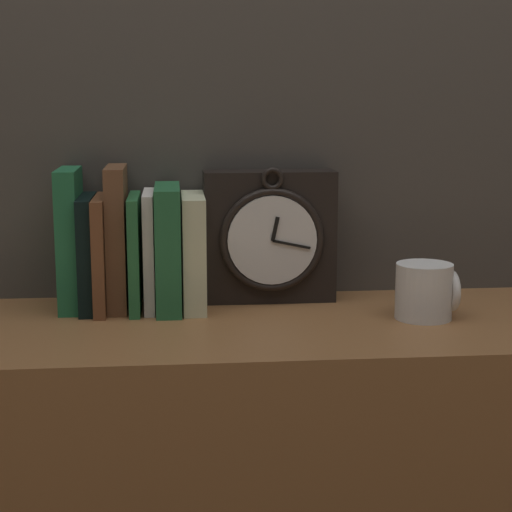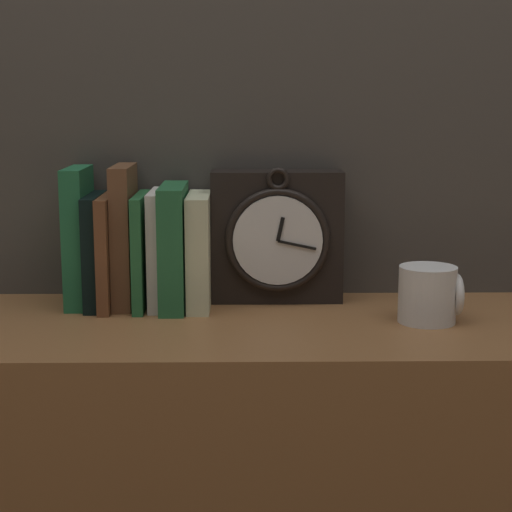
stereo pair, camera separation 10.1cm
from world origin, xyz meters
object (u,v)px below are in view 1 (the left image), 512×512
Objects in this scene: book_slot5_white at (149,250)px; book_slot6_green at (168,248)px; book_slot1_black at (88,253)px; book_slot2_brown at (101,254)px; book_slot3_brown at (117,238)px; mug at (426,291)px; clock at (270,236)px; book_slot7_cream at (194,251)px; book_slot0_green at (70,239)px; book_slot4_green at (135,252)px.

book_slot5_white is 0.03m from book_slot6_green.
book_slot2_brown is (0.02, -0.01, -0.00)m from book_slot1_black.
book_slot3_brown reaches higher than mug.
book_slot5_white is 0.95× the size of book_slot6_green.
book_slot3_brown reaches higher than clock.
book_slot7_cream is at bearing 6.38° from book_slot6_green.
mug is (0.53, -0.12, -0.07)m from book_slot0_green.
book_slot3_brown is 0.05m from book_slot5_white.
book_slot2_brown is at bearing -14.70° from book_slot1_black.
book_slot5_white is at bearing -3.18° from book_slot0_green.
book_slot6_green is 2.12× the size of mug.
book_slot5_white is at bearing 162.63° from book_slot6_green.
book_slot1_black is 1.95× the size of mug.
clock is at bearing 14.98° from book_slot7_cream.
mug is (0.46, -0.12, -0.07)m from book_slot3_brown.
book_slot1_black and book_slot2_brown have the same top height.
book_slot5_white reaches higher than book_slot4_green.
book_slot0_green is 2.41× the size of mug.
book_slot6_green is (0.08, -0.01, -0.01)m from book_slot3_brown.
book_slot4_green is 0.05m from book_slot6_green.
book_slot0_green is 1.20× the size of book_slot5_white.
book_slot0_green is 1.24× the size of book_slot2_brown.
book_slot1_black is at bearing -174.41° from clock.
book_slot0_green is at bearing -176.08° from clock.
book_slot4_green is 0.97× the size of book_slot5_white.
book_slot7_cream is at bearing -1.72° from book_slot1_black.
clock is at bearing 8.38° from book_slot5_white.
clock is at bearing 5.59° from book_slot1_black.
book_slot6_green is (0.15, -0.02, -0.01)m from book_slot0_green.
book_slot3_brown is at bearing 175.20° from book_slot5_white.
book_slot5_white is at bearing 164.76° from mug.
book_slot4_green is (-0.21, -0.03, -0.02)m from clock.
book_slot1_black is (0.03, -0.01, -0.02)m from book_slot0_green.
book_slot0_green is 0.12m from book_slot5_white.
clock reaches higher than book_slot6_green.
book_slot0_green reaches higher than book_slot4_green.
book_slot3_brown reaches higher than book_slot2_brown.
book_slot0_green is 0.99× the size of book_slot3_brown.
book_slot0_green is at bearing 173.40° from book_slot4_green.
book_slot3_brown is at bearing 20.99° from book_slot2_brown.
book_slot2_brown is 1.95× the size of mug.
book_slot4_green is at bearing 0.67° from book_slot2_brown.
clock is 1.14× the size of book_slot6_green.
book_slot6_green reaches higher than book_slot1_black.
book_slot7_cream reaches higher than mug.
mug is (0.41, -0.11, -0.05)m from book_slot5_white.
book_slot6_green is at bearing -167.05° from clock.
book_slot2_brown reaches higher than mug.
book_slot0_green reaches higher than book_slot7_cream.
book_slot3_brown is at bearing 170.39° from book_slot6_green.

